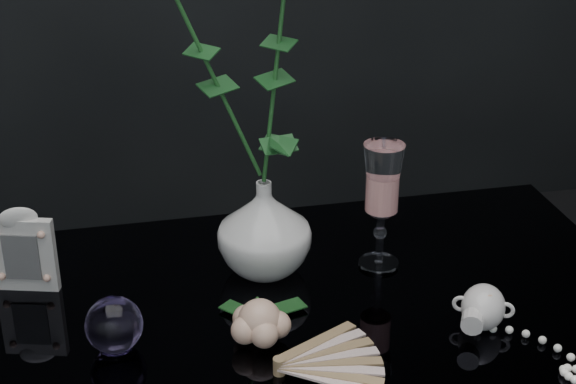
{
  "coord_description": "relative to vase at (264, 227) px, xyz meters",
  "views": [
    {
      "loc": [
        -0.21,
        -0.97,
        1.43
      ],
      "look_at": [
        0.02,
        0.08,
        0.92
      ],
      "focal_mm": 55.0,
      "sensor_mm": 36.0,
      "label": 1
    }
  ],
  "objects": [
    {
      "name": "vase",
      "position": [
        0.0,
        0.0,
        0.0
      ],
      "size": [
        0.17,
        0.17,
        0.14
      ],
      "primitive_type": "imported",
      "rotation": [
        0.0,
        0.0,
        0.3
      ],
      "color": "white",
      "rests_on": "table"
    },
    {
      "name": "wine_glass",
      "position": [
        0.17,
        -0.02,
        0.03
      ],
      "size": [
        0.06,
        0.06,
        0.2
      ],
      "primitive_type": null,
      "rotation": [
        0.0,
        0.0,
        -0.01
      ],
      "color": "white",
      "rests_on": "table"
    },
    {
      "name": "picture_frame",
      "position": [
        -0.34,
        0.02,
        -0.01
      ],
      "size": [
        0.11,
        0.1,
        0.13
      ],
      "primitive_type": null,
      "rotation": [
        0.0,
        0.0,
        -0.28
      ],
      "color": "silver",
      "rests_on": "table"
    },
    {
      "name": "paperweight",
      "position": [
        -0.22,
        -0.15,
        -0.04
      ],
      "size": [
        0.1,
        0.1,
        0.07
      ],
      "primitive_type": null,
      "rotation": [
        0.0,
        0.0,
        -0.36
      ],
      "color": "#9179C4",
      "rests_on": "table"
    },
    {
      "name": "paper_fan",
      "position": [
        -0.03,
        -0.25,
        -0.06
      ],
      "size": [
        0.28,
        0.23,
        0.03
      ],
      "primitive_type": null,
      "rotation": [
        0.0,
        0.0,
        -0.13
      ],
      "color": "#FAE6C8",
      "rests_on": "table"
    },
    {
      "name": "loose_rose",
      "position": [
        -0.04,
        -0.17,
        -0.04
      ],
      "size": [
        0.17,
        0.2,
        0.06
      ],
      "primitive_type": null,
      "rotation": [
        0.0,
        0.0,
        -0.24
      ],
      "color": "#E3B293",
      "rests_on": "table"
    },
    {
      "name": "pearl_jar",
      "position": [
        0.26,
        -0.2,
        -0.04
      ],
      "size": [
        0.28,
        0.28,
        0.06
      ],
      "primitive_type": null,
      "rotation": [
        0.0,
        0.0,
        -0.48
      ],
      "color": "white",
      "rests_on": "table"
    },
    {
      "name": "roses",
      "position": [
        -0.03,
        0.01,
        0.28
      ],
      "size": [
        0.26,
        0.12,
        0.42
      ],
      "color": "#FFBBAD",
      "rests_on": "vase"
    }
  ]
}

